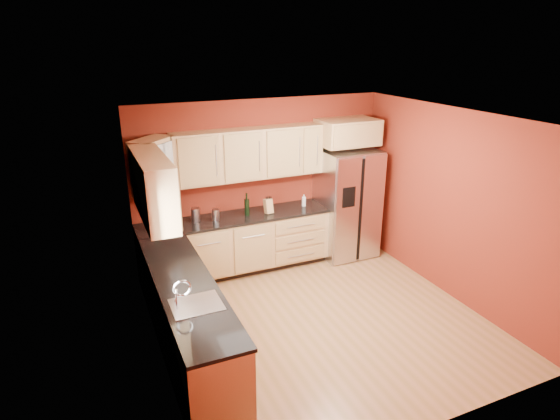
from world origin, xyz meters
The scene contains 23 objects.
floor centered at (0.00, 0.00, 0.00)m, with size 4.00×4.00×0.00m, color olive.
ceiling centered at (0.00, 0.00, 2.60)m, with size 4.00×4.00×0.00m, color silver.
wall_back centered at (0.00, 2.00, 1.30)m, with size 4.00×0.04×2.60m, color maroon.
wall_front centered at (0.00, -2.00, 1.30)m, with size 4.00×0.04×2.60m, color maroon.
wall_left centered at (-2.00, 0.00, 1.30)m, with size 0.04×4.00×2.60m, color maroon.
wall_right centered at (2.00, 0.00, 1.30)m, with size 0.04×4.00×2.60m, color maroon.
base_cabinets_back centered at (-0.55, 1.70, 0.44)m, with size 2.90×0.60×0.88m, color tan.
base_cabinets_left centered at (-1.70, 0.00, 0.44)m, with size 0.60×2.80×0.88m, color tan.
countertop_back centered at (-0.55, 1.69, 0.90)m, with size 2.90×0.62×0.04m, color black.
countertop_left centered at (-1.69, 0.00, 0.90)m, with size 0.62×2.80×0.04m, color black.
upper_cabinets_back centered at (-0.25, 1.83, 1.83)m, with size 2.30×0.33×0.75m, color tan.
upper_cabinets_left centered at (-1.83, 0.72, 1.83)m, with size 0.33×1.35×0.75m, color tan.
corner_upper_cabinet centered at (-1.67, 1.67, 1.83)m, with size 0.62×0.33×0.75m, color tan.
over_fridge_cabinet centered at (1.35, 1.70, 2.05)m, with size 0.92×0.60×0.40m, color tan.
refrigerator centered at (1.35, 1.62, 0.89)m, with size 0.90×0.75×1.78m, color #B8B8BD.
window centered at (-1.98, -0.50, 1.55)m, with size 0.03×0.90×1.00m, color white.
sink_faucet centered at (-1.69, -0.50, 1.07)m, with size 0.50×0.42×0.30m, color silver, non-canonical shape.
canister_left centered at (-1.14, 1.74, 1.02)m, with size 0.13×0.13×0.21m, color #B8B8BD.
canister_right centered at (-0.86, 1.66, 1.01)m, with size 0.11×0.11×0.18m, color #B8B8BD.
wine_bottle_a centered at (-1.73, 1.67, 1.09)m, with size 0.08×0.08×0.35m, color black, non-canonical shape.
wine_bottle_b centered at (-0.36, 1.70, 1.09)m, with size 0.08×0.08×0.34m, color black, non-canonical shape.
knife_block centered at (-0.03, 1.64, 1.03)m, with size 0.11×0.10×0.22m, color tan.
soap_dispenser centered at (0.61, 1.71, 1.01)m, with size 0.06×0.06×0.19m, color white.
Camera 1 is at (-2.55, -4.56, 3.44)m, focal length 30.00 mm.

